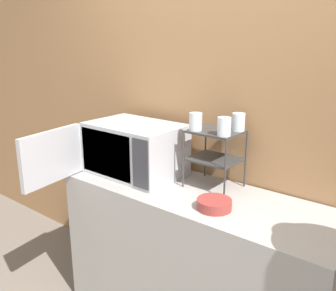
{
  "coord_description": "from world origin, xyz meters",
  "views": [
    {
      "loc": [
        1.08,
        -1.31,
        1.71
      ],
      "look_at": [
        -0.23,
        0.31,
        1.12
      ],
      "focal_mm": 40.0,
      "sensor_mm": 36.0,
      "label": 1
    }
  ],
  "objects_px": {
    "glass_back_right": "(238,122)",
    "bowl": "(214,204)",
    "glass_front_left": "(196,122)",
    "dish_rack": "(215,147)",
    "glass_front_right": "(224,127)",
    "microwave": "(131,149)"
  },
  "relations": [
    {
      "from": "dish_rack",
      "to": "bowl",
      "type": "bearing_deg",
      "value": -57.33
    },
    {
      "from": "glass_front_right",
      "to": "bowl",
      "type": "height_order",
      "value": "glass_front_right"
    },
    {
      "from": "microwave",
      "to": "dish_rack",
      "type": "distance_m",
      "value": 0.54
    },
    {
      "from": "glass_back_right",
      "to": "dish_rack",
      "type": "bearing_deg",
      "value": -142.5
    },
    {
      "from": "microwave",
      "to": "glass_front_right",
      "type": "xyz_separation_m",
      "value": [
        0.61,
        0.07,
        0.22
      ]
    },
    {
      "from": "glass_front_right",
      "to": "bowl",
      "type": "distance_m",
      "value": 0.4
    },
    {
      "from": "glass_front_left",
      "to": "microwave",
      "type": "bearing_deg",
      "value": -169.54
    },
    {
      "from": "dish_rack",
      "to": "glass_back_right",
      "type": "distance_m",
      "value": 0.19
    },
    {
      "from": "glass_front_left",
      "to": "glass_back_right",
      "type": "xyz_separation_m",
      "value": [
        0.19,
        0.14,
        0.0
      ]
    },
    {
      "from": "dish_rack",
      "to": "glass_front_left",
      "type": "xyz_separation_m",
      "value": [
        -0.09,
        -0.06,
        0.14
      ]
    },
    {
      "from": "microwave",
      "to": "dish_rack",
      "type": "relative_size",
      "value": 2.52
    },
    {
      "from": "glass_back_right",
      "to": "bowl",
      "type": "bearing_deg",
      "value": -79.3
    },
    {
      "from": "dish_rack",
      "to": "glass_front_right",
      "type": "bearing_deg",
      "value": -36.9
    },
    {
      "from": "glass_back_right",
      "to": "glass_front_left",
      "type": "bearing_deg",
      "value": -143.25
    },
    {
      "from": "dish_rack",
      "to": "bowl",
      "type": "relative_size",
      "value": 1.89
    },
    {
      "from": "glass_front_left",
      "to": "bowl",
      "type": "distance_m",
      "value": 0.47
    },
    {
      "from": "glass_front_right",
      "to": "dish_rack",
      "type": "bearing_deg",
      "value": 143.1
    },
    {
      "from": "microwave",
      "to": "glass_front_left",
      "type": "distance_m",
      "value": 0.49
    },
    {
      "from": "glass_front_left",
      "to": "glass_front_right",
      "type": "xyz_separation_m",
      "value": [
        0.18,
        -0.01,
        0.0
      ]
    },
    {
      "from": "dish_rack",
      "to": "glass_front_right",
      "type": "height_order",
      "value": "glass_front_right"
    },
    {
      "from": "microwave",
      "to": "dish_rack",
      "type": "bearing_deg",
      "value": 15.53
    },
    {
      "from": "dish_rack",
      "to": "microwave",
      "type": "bearing_deg",
      "value": -164.47
    }
  ]
}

